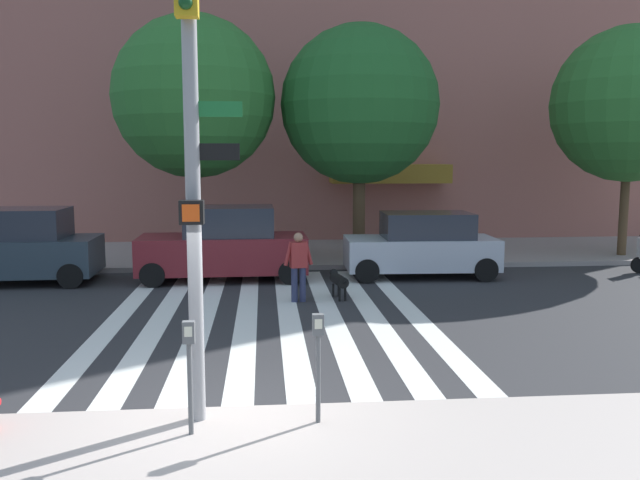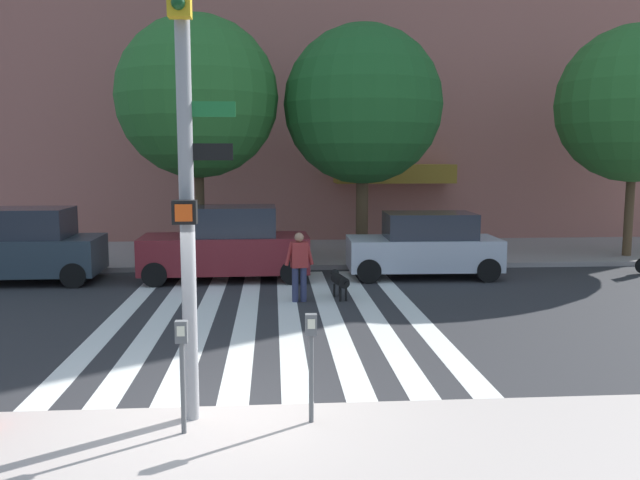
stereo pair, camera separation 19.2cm
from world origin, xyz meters
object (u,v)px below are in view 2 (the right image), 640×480
at_px(street_tree_middle, 363,105).
at_px(parked_car_third_in_line, 425,246).
at_px(parking_meter_second_along, 311,353).
at_px(pedestrian_dog_walker, 299,263).
at_px(parking_meter_curbside, 182,361).
at_px(traffic_light_pole, 185,146).
at_px(dog_on_leash, 339,280).
at_px(parked_car_near_curb, 9,247).
at_px(street_tree_nearest, 197,97).
at_px(street_tree_further, 636,104).
at_px(parked_car_behind_first, 227,245).

bearing_deg(street_tree_middle, parked_car_third_in_line, -59.62).
distance_m(parking_meter_second_along, pedestrian_dog_walker, 7.36).
bearing_deg(pedestrian_dog_walker, parking_meter_curbside, -102.50).
xyz_separation_m(traffic_light_pole, dog_on_leash, (2.60, 7.47, -3.08)).
distance_m(parked_car_near_curb, parked_car_third_in_line, 11.38).
bearing_deg(parked_car_near_curb, dog_on_leash, -16.90).
bearing_deg(parking_meter_second_along, street_tree_nearest, 102.09).
bearing_deg(parked_car_near_curb, parking_meter_second_along, -53.69).
bearing_deg(street_tree_further, parking_meter_second_along, -131.20).
bearing_deg(parking_meter_curbside, street_tree_nearest, 95.21).
relative_size(parked_car_behind_first, street_tree_nearest, 0.62).
bearing_deg(street_tree_further, dog_on_leash, -152.87).
xyz_separation_m(traffic_light_pole, parked_car_behind_first, (-0.25, 10.11, -2.56)).
distance_m(traffic_light_pole, parked_car_third_in_line, 11.71).
bearing_deg(street_tree_further, traffic_light_pole, -135.11).
height_order(parked_car_behind_first, street_tree_middle, street_tree_middle).
bearing_deg(parked_car_behind_first, parked_car_third_in_line, -0.02).
distance_m(parking_meter_second_along, street_tree_middle, 13.56).
bearing_deg(parking_meter_curbside, parked_car_near_curb, 119.90).
xyz_separation_m(parked_car_third_in_line, street_tree_nearest, (-6.50, 2.23, 4.27)).
bearing_deg(traffic_light_pole, parking_meter_second_along, -6.71).
xyz_separation_m(parking_meter_second_along, street_tree_further, (11.21, 12.80, 4.03)).
height_order(parked_car_near_curb, parked_car_behind_first, parked_car_behind_first).
relative_size(parked_car_near_curb, pedestrian_dog_walker, 3.00).
bearing_deg(parking_meter_second_along, parked_car_third_in_line, 69.60).
xyz_separation_m(pedestrian_dog_walker, dog_on_leash, (0.98, 0.29, -0.48)).
bearing_deg(traffic_light_pole, parked_car_behind_first, 91.39).
bearing_deg(dog_on_leash, street_tree_middle, 76.36).
relative_size(parking_meter_curbside, pedestrian_dog_walker, 0.83).
distance_m(parked_car_near_curb, street_tree_middle, 10.99).
distance_m(street_tree_further, pedestrian_dog_walker, 12.99).
xyz_separation_m(parking_meter_curbside, parked_car_near_curb, (-6.04, 10.50, -0.05)).
xyz_separation_m(parked_car_behind_first, parked_car_third_in_line, (5.54, -0.00, -0.07)).
bearing_deg(street_tree_further, street_tree_middle, -179.67).
relative_size(parking_meter_second_along, dog_on_leash, 1.18).
height_order(traffic_light_pole, street_tree_further, street_tree_further).
distance_m(parking_meter_curbside, parked_car_near_curb, 12.11).
distance_m(street_tree_middle, street_tree_further, 8.83).
bearing_deg(pedestrian_dog_walker, parked_car_behind_first, 122.61).
xyz_separation_m(parking_meter_curbside, parked_car_behind_first, (-0.20, 10.50, -0.06)).
xyz_separation_m(traffic_light_pole, parking_meter_curbside, (-0.05, -0.39, -2.49)).
relative_size(traffic_light_pole, parked_car_behind_first, 1.26).
relative_size(parking_meter_second_along, parked_car_third_in_line, 0.32).
bearing_deg(dog_on_leash, street_tree_nearest, 128.10).
bearing_deg(street_tree_nearest, parking_meter_curbside, -84.79).
relative_size(parked_car_third_in_line, pedestrian_dog_walker, 2.60).
bearing_deg(street_tree_middle, parked_car_behind_first, -148.90).
bearing_deg(traffic_light_pole, dog_on_leash, 70.78).
relative_size(street_tree_nearest, pedestrian_dog_walker, 4.55).
relative_size(parked_car_behind_first, pedestrian_dog_walker, 2.80).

